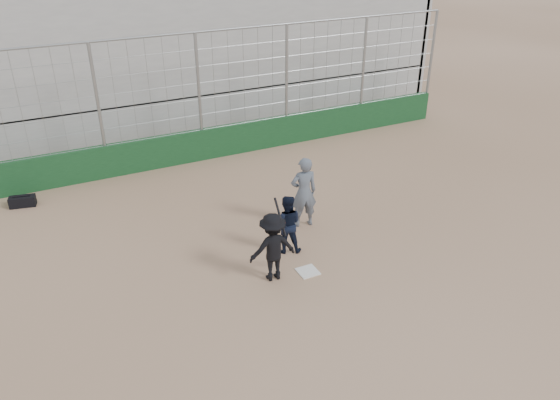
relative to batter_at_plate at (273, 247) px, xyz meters
name	(u,v)px	position (x,y,z in m)	size (l,w,h in m)	color
ground	(308,272)	(0.79, -0.16, -0.79)	(90.00, 90.00, 0.00)	#846047
home_plate	(308,271)	(0.79, -0.16, -0.78)	(0.44, 0.44, 0.02)	white
backstop	(202,131)	(0.79, 6.84, 0.17)	(18.10, 0.25, 4.04)	#133C1D
bleachers	(155,38)	(0.79, 11.79, 2.13)	(20.25, 6.70, 6.98)	#9D9D9D
batter_at_plate	(273,247)	(0.00, 0.00, 0.00)	(1.06, 0.76, 1.75)	black
catcher_crouched	(286,233)	(0.73, 0.79, -0.28)	(0.88, 0.80, 1.02)	black
umpire	(304,196)	(1.67, 1.71, 0.05)	(0.68, 0.45, 1.68)	slate
equipment_bag	(22,201)	(-4.69, 5.97, -0.64)	(0.72, 0.42, 0.33)	black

